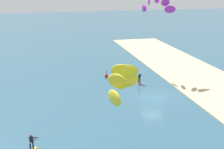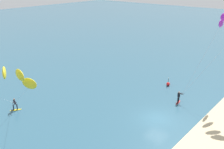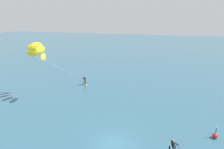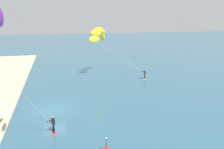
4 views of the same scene
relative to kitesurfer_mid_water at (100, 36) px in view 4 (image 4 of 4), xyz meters
The scene contains 2 objects.
ground_plane 17.92m from the kitesurfer_mid_water, 30.71° to the right, with size 240.00×240.00×0.00m, color #2D566B.
kitesurfer_mid_water is the anchor object (origin of this frame).
Camera 4 is at (25.92, 0.55, 10.51)m, focal length 37.41 mm.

